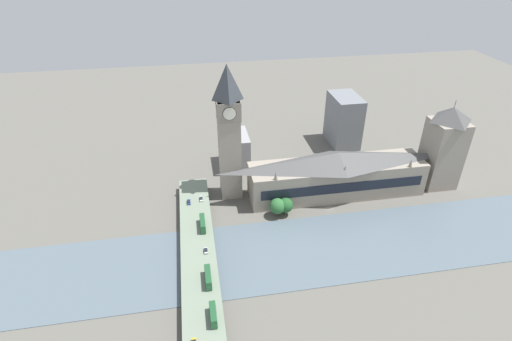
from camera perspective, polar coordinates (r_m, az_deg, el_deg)
name	(u,v)px	position (r m, az deg, el deg)	size (l,w,h in m)	color
ground_plane	(330,208)	(232.11, 10.47, -5.35)	(600.00, 600.00, 0.00)	#605E56
river_water	(350,244)	(210.03, 13.23, -10.22)	(49.67, 360.00, 0.30)	slate
parliament_hall	(337,174)	(238.12, 11.49, -0.45)	(23.07, 102.97, 27.66)	gray
clock_tower	(229,131)	(219.93, -3.89, 5.71)	(13.11, 13.11, 78.76)	gray
victoria_tower	(443,147)	(262.19, 25.20, 3.04)	(19.07, 19.07, 54.71)	gray
road_bridge	(198,255)	(193.82, -8.23, -11.93)	(131.34, 16.40, 5.95)	#5D6A59
double_decker_bus_lead	(208,277)	(178.26, -6.86, -14.85)	(11.59, 2.60, 4.81)	#235B33
double_decker_bus_mid	(213,314)	(165.15, -6.14, -19.75)	(10.29, 2.53, 4.68)	#235B33
double_decker_bus_rear	(203,223)	(205.85, -7.63, -7.46)	(11.87, 2.55, 4.83)	#235B33
car_northbound_lead	(206,250)	(193.17, -7.17, -11.27)	(4.15, 1.77, 1.38)	silver
car_northbound_tail	(189,202)	(225.22, -9.59, -4.45)	(4.72, 1.83, 1.27)	navy
car_southbound_lead	(201,199)	(226.65, -7.83, -4.01)	(4.76, 1.87, 1.36)	silver
city_block_west	(344,120)	(296.85, 12.40, 7.04)	(29.60, 18.80, 36.36)	slate
city_block_center	(237,150)	(263.55, -2.76, 2.92)	(25.52, 14.80, 22.91)	#939399
tree_embankment_near	(277,206)	(218.82, 3.09, -5.11)	(8.77, 8.77, 11.21)	brown
tree_embankment_mid	(286,205)	(220.36, 4.26, -4.97)	(8.30, 8.30, 10.65)	brown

